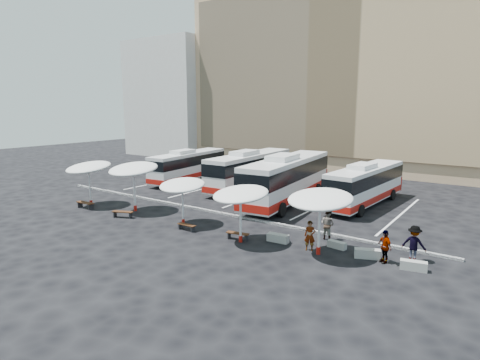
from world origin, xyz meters
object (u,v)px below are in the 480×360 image
Objects in this scene: passenger_3 at (414,244)px; wood_bench_2 at (187,226)px; bus_2 at (287,178)px; conc_bench_0 at (278,238)px; bus_3 at (366,183)px; conc_bench_2 at (367,254)px; bus_0 at (189,165)px; passenger_1 at (328,224)px; bus_1 at (250,169)px; sunshade_3 at (241,194)px; sunshade_2 at (182,185)px; wood_bench_0 at (85,204)px; sunshade_1 at (133,169)px; conc_bench_3 at (414,266)px; sunshade_0 at (89,167)px; wood_bench_3 at (238,234)px; sunshade_4 at (320,199)px; conc_bench_1 at (337,245)px; wood_bench_1 at (123,213)px; passenger_2 at (385,246)px; passenger_0 at (310,236)px.

wood_bench_2 is at bearing 16.17° from passenger_3.
conc_bench_0 is at bearing -70.39° from bus_2.
bus_3 is 12.11m from conc_bench_2.
passenger_1 is at bearing -30.59° from bus_0.
sunshade_3 is (8.15, -13.16, 0.96)m from bus_1.
conc_bench_0 is (7.09, 0.56, -2.46)m from sunshade_2.
sunshade_2 is 9.53m from wood_bench_0.
passenger_1 is at bearing -80.82° from bus_3.
sunshade_1 is 3.36× the size of conc_bench_3.
bus_1 is 6.34m from bus_2.
sunshade_0 is at bearing 177.49° from wood_bench_2.
sunshade_3 is at bearing 20.55° from passenger_3.
sunshade_0 is 2.74× the size of conc_bench_2.
wood_bench_3 is 2.42m from conc_bench_0.
conc_bench_1 is at bearing 71.99° from sunshade_4.
passenger_1 is (3.99, 3.42, -1.97)m from sunshade_3.
bus_1 is 14.65m from sunshade_0.
sunshade_3 is at bearing -31.66° from wood_bench_3.
passenger_1 reaches higher than conc_bench_2.
bus_2 reaches higher than bus_0.
bus_0 is at bearing 141.04° from sunshade_3.
wood_bench_1 is at bearing -130.30° from bus_2.
passenger_2 is at bearing -63.66° from bus_3.
conc_bench_1 is (3.26, 1.01, -0.04)m from conc_bench_0.
passenger_3 is at bearing 6.83° from conc_bench_1.
wood_bench_1 is at bearing -175.70° from wood_bench_2.
conc_bench_0 is at bearing 170.88° from sunshade_4.
conc_bench_3 is at bearing -42.46° from bus_2.
bus_3 is 12.50m from sunshade_4.
wood_bench_3 is at bearing -172.33° from conc_bench_3.
wood_bench_3 is 4.44m from passenger_0.
wood_bench_0 reaches higher than wood_bench_1.
wood_bench_3 is at bearing -159.40° from conc_bench_1.
sunshade_1 reaches higher than wood_bench_2.
sunshade_3 is at bearing -170.60° from conc_bench_3.
wood_bench_2 is 0.79× the size of passenger_0.
bus_1 is 12.80m from sunshade_2.
passenger_1 reaches higher than passenger_2.
sunshade_2 is at bearing 8.42° from wood_bench_0.
conc_bench_3 is at bearing 106.78° from passenger_3.
passenger_3 is (14.30, 2.05, -1.75)m from sunshade_2.
bus_2 reaches higher than bus_3.
sunshade_3 is 2.08× the size of passenger_1.
sunshade_3 is 2.29× the size of passenger_0.
bus_0 is at bearing -18.38° from passenger_3.
sunshade_2 is 9.42m from passenger_0.
wood_bench_0 is at bearing -174.74° from conc_bench_3.
sunshade_1 is 5.02m from wood_bench_0.
sunshade_4 is 2.70× the size of wood_bench_2.
wood_bench_2 is (10.91, -0.48, -2.77)m from sunshade_0.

